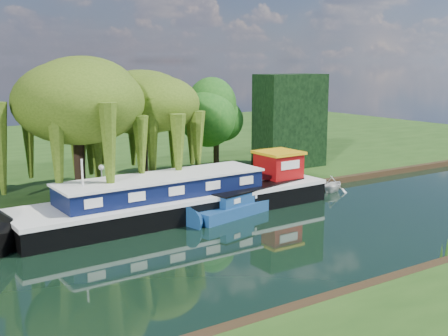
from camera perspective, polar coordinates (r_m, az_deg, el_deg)
ground at (r=28.00m, az=-5.29°, el=-9.14°), size 120.00×120.00×0.00m
far_bank at (r=59.35m, az=-20.87°, el=1.07°), size 120.00×52.00×0.45m
dutch_barge at (r=35.26m, az=-4.30°, el=-3.08°), size 20.87×5.22×4.38m
narrowboat at (r=37.09m, az=3.61°, el=-3.17°), size 11.31×4.33×1.63m
white_cruiser at (r=42.43m, az=10.94°, el=-2.37°), size 3.13×2.92×1.33m
willow_left at (r=37.22m, az=-14.75°, el=6.43°), size 7.43×7.43×8.91m
willow_right at (r=39.08m, az=-8.37°, el=5.54°), size 6.26×6.26×7.63m
tree_far_right at (r=46.35m, az=-0.80°, el=5.28°), size 4.08×4.08×6.68m
conifer_hedge at (r=48.92m, az=6.72°, el=4.77°), size 6.00×3.00×8.00m
lamppost at (r=36.83m, az=-12.34°, el=-0.58°), size 0.36×0.36×2.56m
mooring_posts at (r=34.89m, az=-12.54°, el=-3.69°), size 19.16×0.16×1.00m
reeds_near at (r=26.32m, az=16.45°, el=-9.60°), size 33.70×1.50×1.10m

